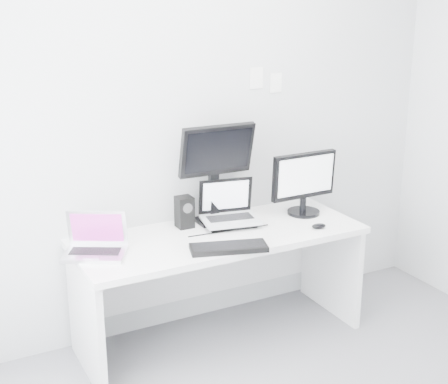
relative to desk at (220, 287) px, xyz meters
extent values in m
plane|color=#B7BABC|center=(0.00, 0.35, 0.99)|extent=(3.60, 0.00, 3.60)
cube|color=white|center=(0.00, 0.00, 0.00)|extent=(1.80, 0.70, 0.73)
cube|color=#B9B8BE|center=(-0.79, 0.01, 0.49)|extent=(0.42, 0.39, 0.26)
cube|color=black|center=(-0.15, 0.20, 0.47)|extent=(0.13, 0.13, 0.20)
cube|color=silver|center=(0.12, 0.09, 0.51)|extent=(0.40, 0.34, 0.29)
cube|color=black|center=(0.08, 0.21, 0.70)|extent=(0.49, 0.18, 0.66)
cube|color=black|center=(0.67, 0.07, 0.58)|extent=(0.48, 0.23, 0.44)
cube|color=black|center=(-0.08, -0.27, 0.38)|extent=(0.47, 0.28, 0.03)
ellipsoid|color=black|center=(0.59, -0.21, 0.38)|extent=(0.10, 0.07, 0.03)
cube|color=white|center=(0.45, 0.34, 1.26)|extent=(0.10, 0.00, 0.14)
cube|color=white|center=(0.60, 0.34, 1.22)|extent=(0.09, 0.00, 0.13)
camera|label=1|loc=(-1.68, -3.28, 1.78)|focal=51.02mm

